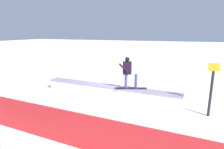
% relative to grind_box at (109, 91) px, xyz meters
% --- Properties ---
extents(ground_plane, '(120.00, 120.00, 0.00)m').
position_rel_grind_box_xyz_m(ground_plane, '(0.00, 0.00, -0.24)').
color(ground_plane, white).
extents(grind_box, '(7.24, 0.94, 0.53)m').
position_rel_grind_box_xyz_m(grind_box, '(0.00, 0.00, 0.00)').
color(grind_box, white).
rests_on(grind_box, ground_plane).
extents(snowboarder, '(1.54, 0.83, 1.54)m').
position_rel_grind_box_xyz_m(snowboarder, '(-1.05, 0.10, 1.13)').
color(snowboarder, black).
rests_on(snowboarder, grind_box).
extents(safety_fence, '(11.64, 0.58, 1.06)m').
position_rel_grind_box_xyz_m(safety_fence, '(0.00, 4.37, 0.29)').
color(safety_fence, red).
rests_on(safety_fence, ground_plane).
extents(trail_marker, '(0.40, 0.10, 2.09)m').
position_rel_grind_box_xyz_m(trail_marker, '(-4.53, 0.77, 0.88)').
color(trail_marker, '#262628').
rests_on(trail_marker, ground_plane).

